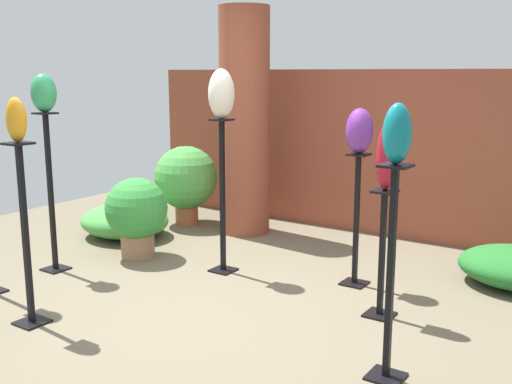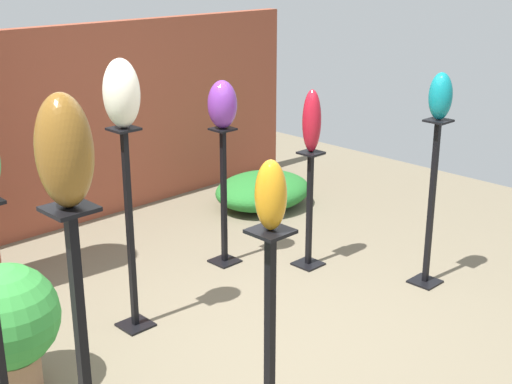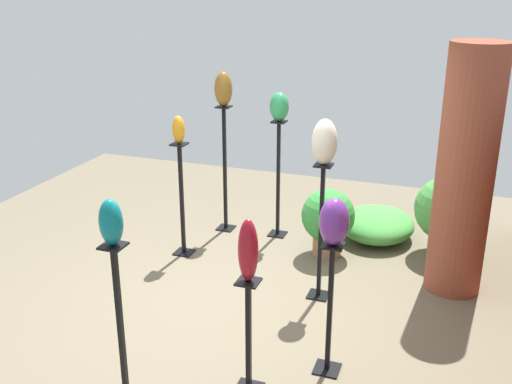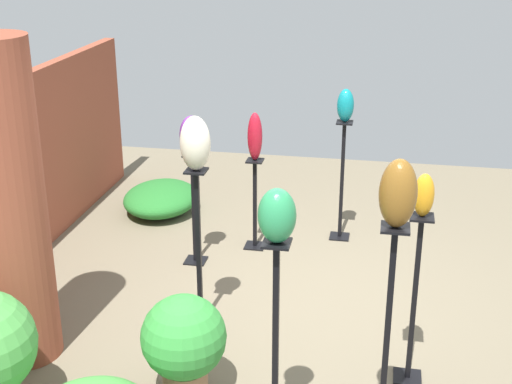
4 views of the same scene
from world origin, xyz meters
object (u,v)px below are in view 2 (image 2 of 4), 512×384
Objects in this scene: art_vase_amber at (271,195)px; pedestal_teal at (431,211)px; pedestal_ruby at (309,215)px; art_vase_violet at (222,104)px; potted_plant_front_left at (7,322)px; art_vase_bronze at (64,151)px; art_vase_teal at (441,96)px; pedestal_amber at (270,376)px; pedestal_violet at (224,203)px; pedestal_jade at (0,362)px; art_vase_ruby at (312,121)px; pedestal_ivory at (130,239)px; art_vase_ivory at (121,93)px.

pedestal_teal is at bearing 16.03° from art_vase_amber.
pedestal_ruby is 1.08m from art_vase_violet.
potted_plant_front_left is at bearing 179.51° from pedestal_ruby.
pedestal_teal is 3.16× the size of art_vase_bronze.
art_vase_teal is 0.43× the size of potted_plant_front_left.
potted_plant_front_left is (-0.49, 1.51, -0.15)m from pedestal_amber.
pedestal_violet is at bearing 0.00° from art_vase_violet.
pedestal_violet is 2.67m from art_vase_amber.
pedestal_jade is 3.26m from art_vase_teal.
art_vase_ruby is (0.00, 0.00, 0.74)m from pedestal_ruby.
pedestal_ruby is at bearing 37.34° from pedestal_amber.
art_vase_amber is at bearing -127.42° from art_vase_violet.
pedestal_jade and art_vase_ruby have the same top height.
pedestal_teal is at bearing -26.98° from pedestal_ivory.
art_vase_bronze is (-1.21, -1.46, 1.10)m from pedestal_ivory.
art_vase_bronze reaches higher than potted_plant_front_left.
pedestal_ivory is at bearing 75.59° from pedestal_amber.
art_vase_teal reaches higher than art_vase_ruby.
art_vase_amber is at bearing -72.06° from potted_plant_front_left.
art_vase_amber is (-1.95, -1.49, 1.00)m from pedestal_ruby.
pedestal_amber is at bearing -72.06° from potted_plant_front_left.
pedestal_jade is 3.35× the size of art_vase_ivory.
pedestal_ivory is 4.53× the size of art_vase_amber.
art_vase_amber is (-0.42, -1.65, 0.80)m from pedestal_ivory.
art_vase_bronze reaches higher than art_vase_ivory.
pedestal_ivory is 0.96× the size of pedestal_jade.
pedestal_amber is 1.18m from pedestal_jade.
pedestal_jade reaches higher than pedestal_amber.
pedestal_teal is 2.64× the size of art_vase_ruby.
pedestal_ivory is 4.10× the size of art_vase_teal.
art_vase_teal is at bearing -26.98° from art_vase_ivory.
pedestal_ruby is at bearing 13.29° from pedestal_jade.
pedestal_ruby is at bearing -0.49° from potted_plant_front_left.
pedestal_violet is at bearing 121.71° from pedestal_teal.
pedestal_violet is at bearing 13.37° from potted_plant_front_left.
art_vase_amber is (-0.00, 0.00, 0.83)m from pedestal_amber.
pedestal_ruby is 3.30m from art_vase_bronze.
pedestal_amber reaches higher than pedestal_ruby.
pedestal_ivory is at bearing 50.40° from art_vase_bronze.
pedestal_jade is 2.90m from art_vase_ruby.
pedestal_amber reaches higher than potted_plant_front_left.
art_vase_violet is (2.35, 1.16, 0.63)m from pedestal_jade.
pedestal_teal is at bearing 16.03° from pedestal_amber.
art_vase_bronze is at bearing -154.50° from art_vase_ruby.
art_vase_bronze reaches higher than pedestal_teal.
pedestal_ivory is 1.63m from art_vase_ruby.
art_vase_ivory is at bearing 75.59° from art_vase_amber.
art_vase_amber is at bearing -45.24° from pedestal_jade.
pedestal_jade reaches higher than potted_plant_front_left.
art_vase_bronze reaches higher than pedestal_jade.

